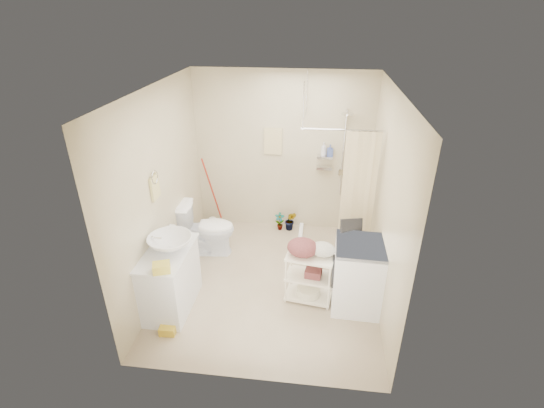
{
  "coord_description": "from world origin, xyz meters",
  "views": [
    {
      "loc": [
        0.55,
        -4.33,
        3.43
      ],
      "look_at": [
        -0.01,
        0.25,
        1.08
      ],
      "focal_mm": 26.0,
      "sensor_mm": 36.0,
      "label": 1
    }
  ],
  "objects": [
    {
      "name": "potted_plant_a",
      "position": [
        -0.02,
        1.42,
        0.15
      ],
      "size": [
        0.17,
        0.12,
        0.31
      ],
      "primitive_type": "imported",
      "rotation": [
        0.0,
        0.0,
        0.09
      ],
      "color": "#974720",
      "rests_on": "ground"
    },
    {
      "name": "tp_holder",
      "position": [
        -1.36,
        0.05,
        0.72
      ],
      "size": [
        0.08,
        0.12,
        0.14
      ],
      "primitive_type": null,
      "color": "white",
      "rests_on": "wall_left"
    },
    {
      "name": "wall_front",
      "position": [
        0.0,
        -1.6,
        1.3
      ],
      "size": [
        2.8,
        0.04,
        2.6
      ],
      "primitive_type": "cube",
      "color": "beige",
      "rests_on": "ground"
    },
    {
      "name": "hanging_towel",
      "position": [
        -0.15,
        1.58,
        1.5
      ],
      "size": [
        0.28,
        0.03,
        0.42
      ],
      "primitive_type": "cube",
      "color": "beige",
      "rests_on": "wall_back"
    },
    {
      "name": "toilet",
      "position": [
        -1.04,
        0.62,
        0.42
      ],
      "size": [
        0.86,
        0.54,
        0.84
      ],
      "primitive_type": "imported",
      "rotation": [
        0.0,
        0.0,
        1.66
      ],
      "color": "white",
      "rests_on": "ground"
    },
    {
      "name": "shampoo_bottle_a",
      "position": [
        0.64,
        1.52,
        1.43
      ],
      "size": [
        0.11,
        0.11,
        0.21
      ],
      "primitive_type": "imported",
      "rotation": [
        0.0,
        0.0,
        -0.38
      ],
      "color": "silver",
      "rests_on": "shower"
    },
    {
      "name": "laundry_rack",
      "position": [
        0.53,
        -0.28,
        0.4
      ],
      "size": [
        0.63,
        0.42,
        0.8
      ],
      "primitive_type": null,
      "rotation": [
        0.0,
        0.0,
        -0.15
      ],
      "color": "white",
      "rests_on": "ground"
    },
    {
      "name": "sink",
      "position": [
        -1.12,
        -0.58,
        0.91
      ],
      "size": [
        0.65,
        0.65,
        0.18
      ],
      "primitive_type": "imported",
      "rotation": [
        0.0,
        0.0,
        0.29
      ],
      "color": "silver",
      "rests_on": "vanity"
    },
    {
      "name": "wall_left",
      "position": [
        -1.4,
        0.0,
        1.3
      ],
      "size": [
        0.04,
        3.2,
        2.6
      ],
      "primitive_type": "cube",
      "color": "beige",
      "rests_on": "ground"
    },
    {
      "name": "mop",
      "position": [
        -1.19,
        1.46,
        0.62
      ],
      "size": [
        0.13,
        0.13,
        1.25
      ],
      "primitive_type": null,
      "rotation": [
        0.0,
        0.0,
        -0.1
      ],
      "color": "#A82717",
      "rests_on": "ground"
    },
    {
      "name": "wall_back",
      "position": [
        0.0,
        1.6,
        1.3
      ],
      "size": [
        2.8,
        0.04,
        2.6
      ],
      "primitive_type": "cube",
      "color": "beige",
      "rests_on": "ground"
    },
    {
      "name": "towel_ring",
      "position": [
        -1.38,
        -0.2,
        1.47
      ],
      "size": [
        0.04,
        0.22,
        0.34
      ],
      "primitive_type": null,
      "color": "#D7CB7D",
      "rests_on": "wall_left"
    },
    {
      "name": "shampoo_bottle_b",
      "position": [
        0.74,
        1.53,
        1.41
      ],
      "size": [
        0.1,
        0.1,
        0.18
      ],
      "primitive_type": "imported",
      "rotation": [
        0.0,
        0.0,
        0.23
      ],
      "color": "#3F5091",
      "rests_on": "shower"
    },
    {
      "name": "ironing_board",
      "position": [
        1.04,
        -0.12,
        0.54
      ],
      "size": [
        0.31,
        0.22,
        1.08
      ],
      "primitive_type": null,
      "rotation": [
        0.0,
        0.0,
        0.48
      ],
      "color": "black",
      "rests_on": "ground"
    },
    {
      "name": "counter_basket",
      "position": [
        -1.06,
        -1.01,
        0.87
      ],
      "size": [
        0.22,
        0.2,
        0.1
      ],
      "primitive_type": "cube",
      "rotation": [
        0.0,
        0.0,
        0.35
      ],
      "color": "gold",
      "rests_on": "vanity"
    },
    {
      "name": "vanity",
      "position": [
        -1.16,
        -0.63,
        0.41
      ],
      "size": [
        0.53,
        0.94,
        0.82
      ],
      "primitive_type": "cube",
      "rotation": [
        0.0,
        0.0,
        -0.01
      ],
      "color": "silver",
      "rests_on": "ground"
    },
    {
      "name": "floor_basket",
      "position": [
        -1.06,
        -1.09,
        0.07
      ],
      "size": [
        0.28,
        0.22,
        0.14
      ],
      "primitive_type": "cube",
      "rotation": [
        0.0,
        0.0,
        0.06
      ],
      "color": "gold",
      "rests_on": "ground"
    },
    {
      "name": "wall_right",
      "position": [
        1.4,
        0.0,
        1.3
      ],
      "size": [
        0.04,
        3.2,
        2.6
      ],
      "primitive_type": "cube",
      "color": "beige",
      "rests_on": "ground"
    },
    {
      "name": "ceiling",
      "position": [
        0.0,
        0.0,
        2.6
      ],
      "size": [
        2.8,
        3.2,
        0.04
      ],
      "primitive_type": "cube",
      "color": "silver",
      "rests_on": "ground"
    },
    {
      "name": "shower",
      "position": [
        0.85,
        1.05,
        1.05
      ],
      "size": [
        1.1,
        1.1,
        2.1
      ],
      "primitive_type": null,
      "color": "white",
      "rests_on": "ground"
    },
    {
      "name": "floor",
      "position": [
        0.0,
        0.0,
        0.0
      ],
      "size": [
        3.2,
        3.2,
        0.0
      ],
      "primitive_type": "plane",
      "color": "tan",
      "rests_on": "ground"
    },
    {
      "name": "potted_plant_b",
      "position": [
        0.16,
        1.43,
        0.17
      ],
      "size": [
        0.21,
        0.18,
        0.35
      ],
      "primitive_type": "imported",
      "rotation": [
        0.0,
        0.0,
        -0.14
      ],
      "color": "#9A4329",
      "rests_on": "ground"
    },
    {
      "name": "washing_machine",
      "position": [
        1.14,
        -0.31,
        0.45
      ],
      "size": [
        0.63,
        0.65,
        0.9
      ],
      "primitive_type": "cube",
      "rotation": [
        0.0,
        0.0,
        -0.03
      ],
      "color": "white",
      "rests_on": "ground"
    }
  ]
}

